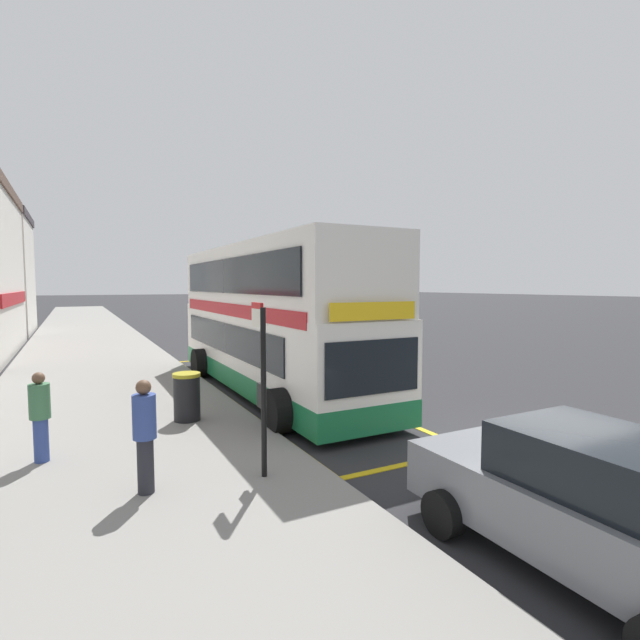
# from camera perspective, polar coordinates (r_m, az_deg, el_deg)

# --- Properties ---
(ground_plane) EXTENTS (260.00, 260.00, 0.00)m
(ground_plane) POSITION_cam_1_polar(r_m,az_deg,el_deg) (38.59, -16.01, -0.71)
(ground_plane) COLOR #28282B
(pavement_near) EXTENTS (6.00, 76.00, 0.14)m
(pavement_near) POSITION_cam_1_polar(r_m,az_deg,el_deg) (37.81, -26.46, -0.98)
(pavement_near) COLOR gray
(pavement_near) RESTS_ON ground
(double_decker_bus) EXTENTS (3.24, 11.29, 4.40)m
(double_decker_bus) POSITION_cam_1_polar(r_m,az_deg,el_deg) (14.41, -6.16, -0.41)
(double_decker_bus) COLOR white
(double_decker_bus) RESTS_ON ground
(bus_bay_markings) EXTENTS (3.18, 13.65, 0.01)m
(bus_bay_markings) POSITION_cam_1_polar(r_m,az_deg,el_deg) (14.73, -5.92, -8.42)
(bus_bay_markings) COLOR gold
(bus_bay_markings) RESTS_ON ground
(bus_stop_sign) EXTENTS (0.09, 0.51, 2.81)m
(bus_stop_sign) POSITION_cam_1_polar(r_m,az_deg,el_deg) (7.70, -7.05, -6.68)
(bus_stop_sign) COLOR black
(bus_stop_sign) RESTS_ON pavement_near
(parked_car_grey_ahead) EXTENTS (2.09, 4.20, 1.62)m
(parked_car_grey_ahead) POSITION_cam_1_polar(r_m,az_deg,el_deg) (34.94, -10.43, 0.20)
(parked_car_grey_ahead) COLOR slate
(parked_car_grey_ahead) RESTS_ON ground
(parked_car_grey_across) EXTENTS (2.09, 4.20, 1.62)m
(parked_car_grey_across) POSITION_cam_1_polar(r_m,az_deg,el_deg) (6.42, 29.77, -18.63)
(parked_car_grey_across) COLOR slate
(parked_car_grey_across) RESTS_ON ground
(pedestrian_waiting_near_sign) EXTENTS (0.34, 0.34, 1.59)m
(pedestrian_waiting_near_sign) POSITION_cam_1_polar(r_m,az_deg,el_deg) (9.69, -30.76, -9.70)
(pedestrian_waiting_near_sign) COLOR #33478C
(pedestrian_waiting_near_sign) RESTS_ON pavement_near
(pedestrian_further_back) EXTENTS (0.34, 0.34, 1.71)m
(pedestrian_further_back) POSITION_cam_1_polar(r_m,az_deg,el_deg) (7.61, -20.44, -12.55)
(pedestrian_further_back) COLOR #26262D
(pedestrian_further_back) RESTS_ON pavement_near
(litter_bin) EXTENTS (0.62, 0.62, 1.09)m
(litter_bin) POSITION_cam_1_polar(r_m,az_deg,el_deg) (11.32, -15.80, -8.90)
(litter_bin) COLOR black
(litter_bin) RESTS_ON pavement_near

